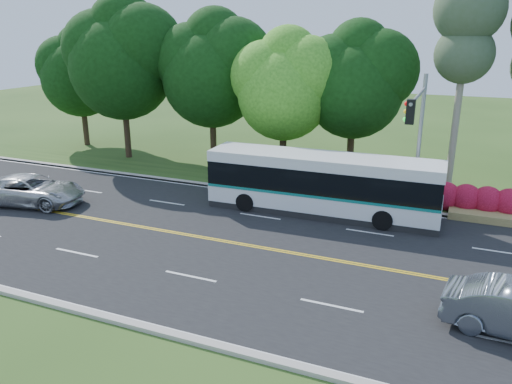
% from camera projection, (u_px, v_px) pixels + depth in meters
% --- Properties ---
extents(ground, '(120.00, 120.00, 0.00)m').
position_uv_depth(ground, '(240.00, 244.00, 21.91)').
color(ground, '#2B4918').
rests_on(ground, ground).
extents(road, '(60.00, 14.00, 0.02)m').
position_uv_depth(road, '(240.00, 244.00, 21.90)').
color(road, black).
rests_on(road, ground).
extents(curb_north, '(60.00, 0.30, 0.15)m').
position_uv_depth(curb_north, '(293.00, 195.00, 28.16)').
color(curb_north, '#ADA69C').
rests_on(curb_north, ground).
extents(curb_south, '(60.00, 0.30, 0.15)m').
position_uv_depth(curb_south, '(146.00, 328.00, 15.61)').
color(curb_south, '#ADA69C').
rests_on(curb_south, ground).
extents(grass_verge, '(60.00, 4.00, 0.10)m').
position_uv_depth(grass_verge, '(303.00, 187.00, 29.79)').
color(grass_verge, '#2B4918').
rests_on(grass_verge, ground).
extents(lane_markings, '(57.60, 13.82, 0.00)m').
position_uv_depth(lane_markings, '(239.00, 244.00, 21.94)').
color(lane_markings, gold).
rests_on(lane_markings, road).
extents(tree_row, '(44.70, 9.10, 13.84)m').
position_uv_depth(tree_row, '(244.00, 66.00, 32.37)').
color(tree_row, black).
rests_on(tree_row, ground).
extents(bougainvillea_hedge, '(9.50, 2.25, 1.50)m').
position_uv_depth(bougainvillea_hedge, '(429.00, 195.00, 26.20)').
color(bougainvillea_hedge, maroon).
rests_on(bougainvillea_hedge, ground).
extents(traffic_signal, '(0.42, 6.10, 7.00)m').
position_uv_depth(traffic_signal, '(417.00, 129.00, 22.82)').
color(traffic_signal, '#94969C').
rests_on(traffic_signal, ground).
extents(transit_bus, '(11.67, 2.78, 3.04)m').
position_uv_depth(transit_bus, '(321.00, 185.00, 25.17)').
color(transit_bus, white).
rests_on(transit_bus, road).
extents(suv, '(6.01, 3.63, 1.56)m').
position_uv_depth(suv, '(32.00, 190.00, 26.74)').
color(suv, '#B0B2B5').
rests_on(suv, road).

